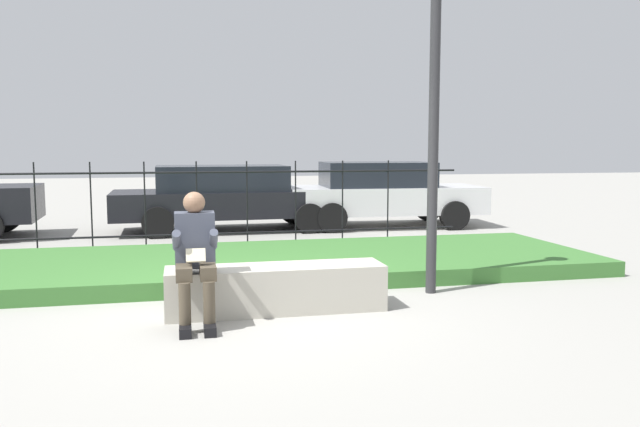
% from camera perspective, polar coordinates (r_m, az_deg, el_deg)
% --- Properties ---
extents(ground_plane, '(60.00, 60.00, 0.00)m').
position_cam_1_polar(ground_plane, '(6.56, -6.68, -8.98)').
color(ground_plane, '#9E9B93').
extents(stone_bench, '(2.25, 0.55, 0.48)m').
position_cam_1_polar(stone_bench, '(6.55, -4.03, -7.07)').
color(stone_bench, '#B7B2A3').
rests_on(stone_bench, ground_plane).
extents(person_seated_reader, '(0.42, 0.73, 1.28)m').
position_cam_1_polar(person_seated_reader, '(6.09, -11.33, -3.50)').
color(person_seated_reader, black).
rests_on(person_seated_reader, ground_plane).
extents(grass_berm, '(10.08, 2.86, 0.20)m').
position_cam_1_polar(grass_berm, '(8.61, -8.13, -4.67)').
color(grass_berm, '#3D7533').
rests_on(grass_berm, ground_plane).
extents(iron_fence, '(8.08, 0.03, 1.48)m').
position_cam_1_polar(iron_fence, '(10.25, -8.93, 0.85)').
color(iron_fence, black).
rests_on(iron_fence, ground_plane).
extents(car_parked_right, '(4.22, 1.98, 1.38)m').
position_cam_1_polar(car_parked_right, '(13.43, 5.66, 1.90)').
color(car_parked_right, silver).
rests_on(car_parked_right, ground_plane).
extents(car_parked_center, '(4.74, 1.94, 1.33)m').
position_cam_1_polar(car_parked_center, '(12.87, -8.38, 1.59)').
color(car_parked_center, black).
rests_on(car_parked_center, ground_plane).
extents(street_lamp, '(0.28, 0.28, 3.81)m').
position_cam_1_polar(street_lamp, '(7.33, 10.42, 11.07)').
color(street_lamp, '#2D2D30').
rests_on(street_lamp, ground_plane).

